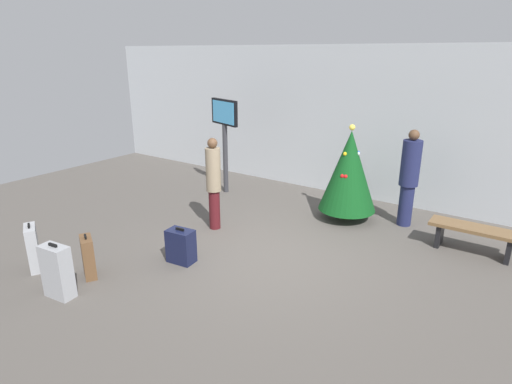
# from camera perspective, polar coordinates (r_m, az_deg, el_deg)

# --- Properties ---
(ground_plane) EXTENTS (16.00, 16.00, 0.00)m
(ground_plane) POSITION_cam_1_polar(r_m,az_deg,el_deg) (7.28, 1.75, -8.57)
(ground_plane) COLOR #514C47
(back_wall) EXTENTS (16.00, 0.20, 3.47)m
(back_wall) POSITION_cam_1_polar(r_m,az_deg,el_deg) (10.09, 14.21, 8.98)
(back_wall) COLOR #B7BCC1
(back_wall) RESTS_ON ground_plane
(holiday_tree) EXTENTS (1.16, 1.16, 1.97)m
(holiday_tree) POSITION_cam_1_polar(r_m,az_deg,el_deg) (8.67, 12.50, 2.82)
(holiday_tree) COLOR #4C3319
(holiday_tree) RESTS_ON ground_plane
(flight_info_kiosk) EXTENTS (0.96, 0.38, 2.26)m
(flight_info_kiosk) POSITION_cam_1_polar(r_m,az_deg,el_deg) (10.10, -4.28, 8.74)
(flight_info_kiosk) COLOR #333338
(flight_info_kiosk) RESTS_ON ground_plane
(waiting_bench) EXTENTS (1.44, 0.44, 0.48)m
(waiting_bench) POSITION_cam_1_polar(r_m,az_deg,el_deg) (8.12, 27.48, -5.03)
(waiting_bench) COLOR brown
(waiting_bench) RESTS_ON ground_plane
(traveller_0) EXTENTS (0.51, 0.51, 1.92)m
(traveller_0) POSITION_cam_1_polar(r_m,az_deg,el_deg) (8.68, 20.04, 2.04)
(traveller_0) COLOR #1E234C
(traveller_0) RESTS_ON ground_plane
(traveller_1) EXTENTS (0.34, 0.34, 1.80)m
(traveller_1) POSITION_cam_1_polar(r_m,az_deg,el_deg) (8.05, -5.76, 1.47)
(traveller_1) COLOR #4C1419
(traveller_1) RESTS_ON ground_plane
(suitcase_0) EXTENTS (0.47, 0.35, 0.77)m
(suitcase_0) POSITION_cam_1_polar(r_m,az_deg,el_deg) (7.56, -27.98, -6.72)
(suitcase_0) COLOR #9EA0A5
(suitcase_0) RESTS_ON ground_plane
(suitcase_1) EXTENTS (0.46, 0.27, 0.82)m
(suitcase_1) POSITION_cam_1_polar(r_m,az_deg,el_deg) (6.59, -25.34, -9.73)
(suitcase_1) COLOR #9EA0A5
(suitcase_1) RESTS_ON ground_plane
(suitcase_2) EXTENTS (0.42, 0.34, 0.68)m
(suitcase_2) POSITION_cam_1_polar(r_m,az_deg,el_deg) (7.00, -21.79, -8.18)
(suitcase_2) COLOR brown
(suitcase_2) RESTS_ON ground_plane
(suitcase_3) EXTENTS (0.47, 0.33, 0.60)m
(suitcase_3) POSITION_cam_1_polar(r_m,az_deg,el_deg) (7.06, -10.14, -7.22)
(suitcase_3) COLOR #141938
(suitcase_3) RESTS_ON ground_plane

